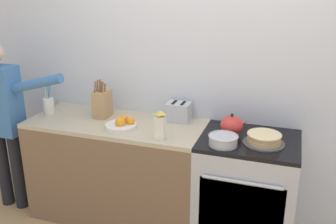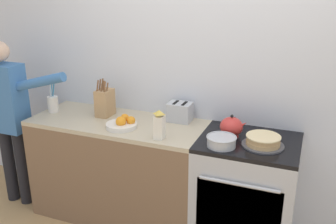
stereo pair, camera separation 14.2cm
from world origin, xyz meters
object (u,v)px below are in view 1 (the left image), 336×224
at_px(mixing_bowl, 223,140).
at_px(milk_carton, 161,125).
at_px(knife_block, 102,103).
at_px(fruit_bowl, 122,125).
at_px(toaster, 179,112).
at_px(layer_cake, 264,139).
at_px(person_baker, 3,114).
at_px(stove_range, 246,192).
at_px(utensil_crock, 49,105).
at_px(tea_kettle, 232,126).

xyz_separation_m(mixing_bowl, milk_carton, (-0.46, -0.04, 0.07)).
distance_m(mixing_bowl, knife_block, 1.13).
distance_m(fruit_bowl, toaster, 0.49).
bearing_deg(fruit_bowl, milk_carton, -15.78).
relative_size(layer_cake, person_baker, 0.19).
relative_size(stove_range, knife_block, 2.78).
bearing_deg(stove_range, toaster, 161.85).
distance_m(knife_block, fruit_bowl, 0.35).
height_order(stove_range, layer_cake, layer_cake).
height_order(knife_block, utensil_crock, utensil_crock).
relative_size(tea_kettle, milk_carton, 0.93).
relative_size(tea_kettle, toaster, 1.01).
relative_size(fruit_bowl, milk_carton, 1.10).
height_order(knife_block, person_baker, person_baker).
bearing_deg(toaster, fruit_bowl, -140.10).
relative_size(stove_range, layer_cake, 3.00).
distance_m(utensil_crock, fruit_bowl, 0.76).
relative_size(mixing_bowl, fruit_bowl, 0.87).
distance_m(utensil_crock, person_baker, 0.40).
height_order(layer_cake, mixing_bowl, layer_cake).
bearing_deg(utensil_crock, fruit_bowl, -8.18).
bearing_deg(milk_carton, mixing_bowl, 4.84).
height_order(tea_kettle, utensil_crock, utensil_crock).
distance_m(layer_cake, person_baker, 2.21).
distance_m(stove_range, milk_carton, 0.86).
bearing_deg(person_baker, mixing_bowl, -1.57).
bearing_deg(milk_carton, fruit_bowl, 164.22).
relative_size(mixing_bowl, toaster, 1.03).
bearing_deg(knife_block, mixing_bowl, -13.36).
bearing_deg(person_baker, fruit_bowl, 1.63).
bearing_deg(utensil_crock, mixing_bowl, -6.23).
relative_size(tea_kettle, knife_block, 0.65).
bearing_deg(person_baker, utensil_crock, 23.88).
bearing_deg(layer_cake, milk_carton, -167.94).
relative_size(fruit_bowl, toaster, 1.19).
distance_m(layer_cake, toaster, 0.77).
distance_m(tea_kettle, person_baker, 1.97).
height_order(layer_cake, toaster, toaster).
bearing_deg(tea_kettle, person_baker, -173.78).
distance_m(toaster, milk_carton, 0.41).
distance_m(utensil_crock, toaster, 1.15).
xyz_separation_m(stove_range, fruit_bowl, (-0.99, -0.11, 0.48)).
xyz_separation_m(stove_range, mixing_bowl, (-0.17, -0.17, 0.49)).
height_order(tea_kettle, knife_block, knife_block).
xyz_separation_m(knife_block, milk_carton, (0.64, -0.30, -0.01)).
bearing_deg(knife_block, fruit_bowl, -35.64).
relative_size(layer_cake, utensil_crock, 0.87).
bearing_deg(layer_cake, knife_block, 174.05).
bearing_deg(toaster, knife_block, -169.90).
bearing_deg(mixing_bowl, tea_kettle, 83.94).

